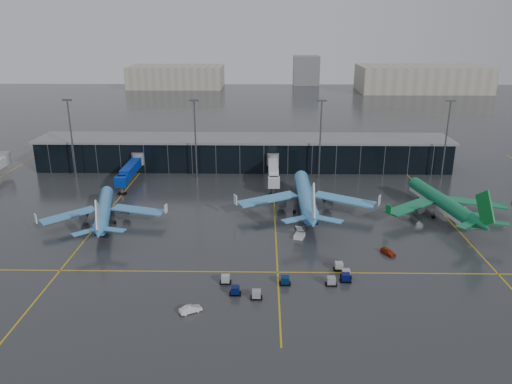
{
  "coord_description": "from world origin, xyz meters",
  "views": [
    {
      "loc": [
        7.13,
        -106.37,
        49.08
      ],
      "look_at": [
        5.0,
        18.0,
        6.0
      ],
      "focal_mm": 35.0,
      "sensor_mm": 36.0,
      "label": 1
    }
  ],
  "objects_px": {
    "baggage_carts": "(296,281)",
    "service_van_white": "(191,309)",
    "mobile_airstair": "(299,235)",
    "airliner_aer_lingus": "(442,193)",
    "airliner_klm_near": "(306,187)",
    "service_van_red": "(388,252)",
    "airliner_arkefly": "(103,201)"
  },
  "relations": [
    {
      "from": "airliner_aer_lingus",
      "to": "service_van_red",
      "type": "xyz_separation_m",
      "value": [
        -19.13,
        -23.82,
        -5.56
      ]
    },
    {
      "from": "airliner_aer_lingus",
      "to": "baggage_carts",
      "type": "bearing_deg",
      "value": -147.67
    },
    {
      "from": "airliner_aer_lingus",
      "to": "service_van_white",
      "type": "bearing_deg",
      "value": -151.87
    },
    {
      "from": "baggage_carts",
      "to": "service_van_white",
      "type": "xyz_separation_m",
      "value": [
        -19.33,
        -10.34,
        -0.1
      ]
    },
    {
      "from": "airliner_aer_lingus",
      "to": "service_van_red",
      "type": "distance_m",
      "value": 31.05
    },
    {
      "from": "airliner_arkefly",
      "to": "airliner_klm_near",
      "type": "distance_m",
      "value": 52.63
    },
    {
      "from": "airliner_aer_lingus",
      "to": "service_van_white",
      "type": "relative_size",
      "value": 10.1
    },
    {
      "from": "airliner_arkefly",
      "to": "airliner_aer_lingus",
      "type": "relative_size",
      "value": 0.9
    },
    {
      "from": "service_van_red",
      "to": "airliner_arkefly",
      "type": "bearing_deg",
      "value": 136.59
    },
    {
      "from": "airliner_arkefly",
      "to": "service_van_red",
      "type": "xyz_separation_m",
      "value": [
        68.11,
        -17.46,
        -4.96
      ]
    },
    {
      "from": "airliner_arkefly",
      "to": "airliner_aer_lingus",
      "type": "bearing_deg",
      "value": -9.44
    },
    {
      "from": "airliner_arkefly",
      "to": "airliner_aer_lingus",
      "type": "xyz_separation_m",
      "value": [
        87.24,
        6.35,
        0.6
      ]
    },
    {
      "from": "airliner_klm_near",
      "to": "mobile_airstair",
      "type": "bearing_deg",
      "value": -98.62
    },
    {
      "from": "baggage_carts",
      "to": "service_van_white",
      "type": "bearing_deg",
      "value": -151.87
    },
    {
      "from": "service_van_white",
      "to": "airliner_aer_lingus",
      "type": "bearing_deg",
      "value": -80.69
    },
    {
      "from": "baggage_carts",
      "to": "mobile_airstair",
      "type": "bearing_deg",
      "value": 84.76
    },
    {
      "from": "airliner_klm_near",
      "to": "mobile_airstair",
      "type": "relative_size",
      "value": 11.99
    },
    {
      "from": "service_van_red",
      "to": "airliner_klm_near",
      "type": "bearing_deg",
      "value": 92.44
    },
    {
      "from": "airliner_arkefly",
      "to": "service_van_red",
      "type": "relative_size",
      "value": 9.4
    },
    {
      "from": "baggage_carts",
      "to": "service_van_white",
      "type": "distance_m",
      "value": 21.92
    },
    {
      "from": "service_van_red",
      "to": "mobile_airstair",
      "type": "bearing_deg",
      "value": 126.28
    },
    {
      "from": "airliner_aer_lingus",
      "to": "airliner_klm_near",
      "type": "bearing_deg",
      "value": 164.94
    },
    {
      "from": "baggage_carts",
      "to": "mobile_airstair",
      "type": "distance_m",
      "value": 22.23
    },
    {
      "from": "service_van_red",
      "to": "service_van_white",
      "type": "height_order",
      "value": "service_van_red"
    },
    {
      "from": "baggage_carts",
      "to": "mobile_airstair",
      "type": "relative_size",
      "value": 7.11
    },
    {
      "from": "service_van_white",
      "to": "airliner_klm_near",
      "type": "bearing_deg",
      "value": -54.86
    },
    {
      "from": "mobile_airstair",
      "to": "baggage_carts",
      "type": "bearing_deg",
      "value": -78.83
    },
    {
      "from": "mobile_airstair",
      "to": "service_van_red",
      "type": "distance_m",
      "value": 20.86
    },
    {
      "from": "service_van_red",
      "to": "service_van_white",
      "type": "relative_size",
      "value": 0.97
    },
    {
      "from": "airliner_klm_near",
      "to": "airliner_aer_lingus",
      "type": "height_order",
      "value": "airliner_klm_near"
    },
    {
      "from": "baggage_carts",
      "to": "service_van_red",
      "type": "distance_m",
      "value": 24.91
    },
    {
      "from": "airliner_klm_near",
      "to": "service_van_white",
      "type": "bearing_deg",
      "value": -115.66
    }
  ]
}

